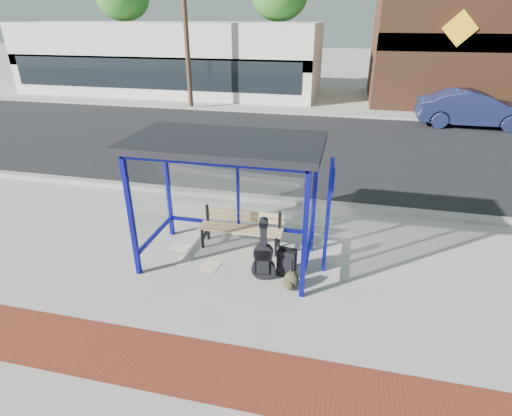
% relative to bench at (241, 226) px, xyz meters
% --- Properties ---
extents(ground, '(120.00, 120.00, 0.00)m').
position_rel_bench_xyz_m(ground, '(-0.09, -0.61, -0.45)').
color(ground, '#B2ADA0').
rests_on(ground, ground).
extents(brick_paver_strip, '(60.00, 1.00, 0.01)m').
position_rel_bench_xyz_m(brick_paver_strip, '(-0.09, -3.21, -0.45)').
color(brick_paver_strip, maroon).
rests_on(brick_paver_strip, ground).
extents(curb_near, '(60.00, 0.25, 0.12)m').
position_rel_bench_xyz_m(curb_near, '(-0.09, 2.29, -0.39)').
color(curb_near, gray).
rests_on(curb_near, ground).
extents(street_asphalt, '(60.00, 10.00, 0.00)m').
position_rel_bench_xyz_m(street_asphalt, '(-0.09, 7.39, -0.45)').
color(street_asphalt, black).
rests_on(street_asphalt, ground).
extents(curb_far, '(60.00, 0.25, 0.12)m').
position_rel_bench_xyz_m(curb_far, '(-0.09, 12.49, -0.39)').
color(curb_far, gray).
rests_on(curb_far, ground).
extents(far_sidewalk, '(60.00, 4.00, 0.01)m').
position_rel_bench_xyz_m(far_sidewalk, '(-0.09, 14.39, -0.45)').
color(far_sidewalk, '#B2ADA0').
rests_on(far_sidewalk, ground).
extents(bus_shelter, '(3.30, 1.80, 2.42)m').
position_rel_bench_xyz_m(bus_shelter, '(-0.09, -0.54, 1.62)').
color(bus_shelter, '#0C0D84').
rests_on(bus_shelter, ground).
extents(storefront_white, '(18.00, 6.04, 4.00)m').
position_rel_bench_xyz_m(storefront_white, '(-9.09, 17.38, 1.54)').
color(storefront_white, silver).
rests_on(storefront_white, ground).
extents(storefront_brown, '(10.00, 7.08, 6.40)m').
position_rel_bench_xyz_m(storefront_brown, '(7.90, 17.88, 2.75)').
color(storefront_brown, '#59331E').
rests_on(storefront_brown, ground).
extents(utility_pole_west, '(1.60, 0.24, 8.00)m').
position_rel_bench_xyz_m(utility_pole_west, '(-6.09, 12.79, 3.65)').
color(utility_pole_west, '#4C3826').
rests_on(utility_pole_west, ground).
extents(bench, '(1.70, 0.42, 0.80)m').
position_rel_bench_xyz_m(bench, '(0.00, 0.00, 0.00)').
color(bench, black).
rests_on(bench, ground).
extents(guitar_bag, '(0.43, 0.17, 1.15)m').
position_rel_bench_xyz_m(guitar_bag, '(0.67, -1.01, -0.03)').
color(guitar_bag, black).
rests_on(guitar_bag, ground).
extents(suitcase, '(0.35, 0.25, 0.57)m').
position_rel_bench_xyz_m(suitcase, '(1.06, -0.81, -0.19)').
color(suitcase, black).
rests_on(suitcase, ground).
extents(backpack, '(0.31, 0.29, 0.33)m').
position_rel_bench_xyz_m(backpack, '(1.20, -1.20, -0.30)').
color(backpack, '#2B2A18').
rests_on(backpack, ground).
extents(sign_post, '(0.10, 0.28, 2.20)m').
position_rel_bench_xyz_m(sign_post, '(1.71, -0.52, 0.78)').
color(sign_post, '#0D1292').
rests_on(sign_post, ground).
extents(newspaper_a, '(0.44, 0.38, 0.01)m').
position_rel_bench_xyz_m(newspaper_a, '(-1.21, -0.33, -0.45)').
color(newspaper_a, white).
rests_on(newspaper_a, ground).
extents(newspaper_b, '(0.36, 0.40, 0.01)m').
position_rel_bench_xyz_m(newspaper_b, '(-0.95, -0.78, -0.45)').
color(newspaper_b, white).
rests_on(newspaper_b, ground).
extents(newspaper_c, '(0.37, 0.44, 0.01)m').
position_rel_bench_xyz_m(newspaper_c, '(-0.38, -0.85, -0.45)').
color(newspaper_c, white).
rests_on(newspaper_c, ground).
extents(parked_car, '(4.58, 1.67, 1.50)m').
position_rel_bench_xyz_m(parked_car, '(7.05, 11.83, 0.30)').
color(parked_car, '#1B234C').
rests_on(parked_car, ground).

